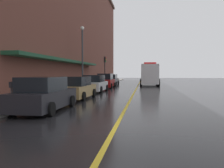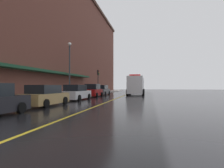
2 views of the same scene
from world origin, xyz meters
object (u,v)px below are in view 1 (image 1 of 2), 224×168
Objects in this scene: parked_car_3 at (106,81)px; box_truck at (149,75)px; parked_car_0 at (44,95)px; street_lamp_left at (82,50)px; parked_car_2 at (95,84)px; parking_meter_2 at (95,79)px; traffic_light_near at (105,65)px; parked_car_1 at (77,88)px; parked_car_4 at (111,80)px; parking_meter_1 at (11,91)px; parking_meter_0 at (102,78)px.

box_truck reaches higher than parked_car_3.
street_lamp_left is (-1.96, 14.94, 3.60)m from parked_car_0.
parking_meter_2 is at bearing 12.44° from parked_car_2.
traffic_light_near reaches higher than parked_car_2.
parked_car_3 is at bearing 1.73° from parked_car_1.
parked_car_3 is 0.55× the size of box_truck.
parked_car_0 is 0.70× the size of street_lamp_left.
parked_car_0 reaches higher than parked_car_1.
parked_car_2 is 1.16× the size of parked_car_3.
parked_car_0 is 24.21m from parked_car_4.
traffic_light_near is at bearing 89.87° from parking_meter_1.
parked_car_2 is at bearing -84.66° from traffic_light_near.
parked_car_4 is 5.22m from parking_meter_2.
parked_car_0 is 19.22m from parking_meter_2.
parked_car_2 is 12.92m from parking_meter_1.
traffic_light_near is (0.06, 2.09, 2.10)m from parking_meter_0.
parking_meter_1 is at bearing -15.41° from box_truck.
parked_car_4 is at bearing 2.29° from parked_car_1.
parking_meter_1 is (-1.40, -6.36, 0.29)m from parked_car_1.
parked_car_1 is 3.51× the size of parking_meter_0.
street_lamp_left reaches higher than parking_meter_0.
box_truck is 13.32m from street_lamp_left.
parked_car_4 is (-0.08, 18.54, 0.02)m from parked_car_1.
parked_car_0 is 1.12× the size of traffic_light_near.
parked_car_1 is at bearing -179.95° from parked_car_3.
street_lamp_left is (-0.60, -9.29, 3.34)m from parking_meter_0.
parked_car_1 is at bearing -178.60° from parked_car_2.
parking_meter_2 is (-1.38, 7.01, 0.27)m from parked_car_2.
parking_meter_1 is at bearing 117.17° from parked_car_0.
traffic_light_near reaches higher than parking_meter_2.
parking_meter_0 is at bearing -91.69° from traffic_light_near.
parked_car_0 is 18.32m from parked_car_3.
parked_car_4 is 3.64× the size of parking_meter_0.
street_lamp_left is (-0.60, -4.23, 3.34)m from parking_meter_2.
parking_meter_1 and parking_meter_2 have the same top height.
parked_car_4 is at bearing 78.29° from street_lamp_left.
parked_car_2 is 3.68× the size of parking_meter_0.
box_truck is 5.74× the size of parking_meter_2.
parked_car_3 is 0.87× the size of parked_car_4.
parking_meter_0 is 1.00× the size of parking_meter_1.
traffic_light_near is at bearing 10.35° from parked_car_3.
parking_meter_0 is (-1.32, 0.02, 0.27)m from parked_car_4.
parking_meter_0 is (-7.05, -1.25, -0.54)m from box_truck.
parked_car_0 reaches higher than parking_meter_2.
parked_car_1 is 0.67× the size of street_lamp_left.
parked_car_1 is at bearing -84.08° from parking_meter_2.
parking_meter_0 is at bearing 7.81° from parked_car_2.
parked_car_4 is at bearing 75.32° from parking_meter_2.
parked_car_2 reaches higher than parked_car_1.
parked_car_1 is (0.04, 5.67, -0.03)m from parked_car_0.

